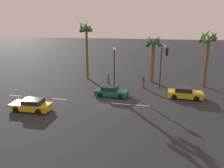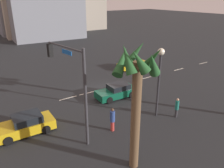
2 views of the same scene
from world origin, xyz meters
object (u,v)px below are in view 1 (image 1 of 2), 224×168
car_1 (185,93)px  car_2 (111,92)px  traffic_signal (163,59)px  palm_tree_1 (86,35)px  pedestrian_0 (108,78)px  palm_tree_2 (208,45)px  car_0 (32,105)px  streetlamp (114,59)px  pedestrian_1 (143,81)px  palm_tree_0 (153,49)px

car_1 → car_2: car_1 is taller
traffic_signal → palm_tree_1: 13.51m
pedestrian_0 → palm_tree_2: bearing=5.2°
car_0 → streetlamp: streetlamp is taller
traffic_signal → pedestrian_0: (-8.07, 2.32, -3.55)m
palm_tree_2 → streetlamp: bearing=-169.4°
car_2 → pedestrian_1: bearing=51.5°
car_1 → palm_tree_2: (3.20, 6.02, 5.58)m
pedestrian_1 → palm_tree_0: palm_tree_0 is taller
car_1 → streetlamp: bearing=160.0°
car_0 → streetlamp: (6.71, 11.46, 3.47)m
palm_tree_1 → streetlamp: bearing=-32.6°
palm_tree_0 → palm_tree_1: bearing=-179.5°
palm_tree_0 → palm_tree_1: size_ratio=0.78×
car_2 → palm_tree_0: (4.77, 8.46, 4.64)m
streetlamp → pedestrian_0: 3.57m
palm_tree_1 → pedestrian_0: bearing=-28.5°
car_0 → palm_tree_2: bearing=35.2°
traffic_signal → palm_tree_2: 7.32m
car_1 → streetlamp: 11.01m
pedestrian_0 → palm_tree_0: (6.56, 2.42, 4.35)m
streetlamp → palm_tree_1: 7.23m
car_0 → streetlamp: 13.72m
streetlamp → palm_tree_1: palm_tree_1 is taller
car_0 → pedestrian_1: (11.08, 11.28, 0.37)m
pedestrian_1 → streetlamp: bearing=177.6°
car_0 → pedestrian_1: pedestrian_1 is taller
pedestrian_0 → palm_tree_1: bearing=151.5°
streetlamp → pedestrian_1: size_ratio=3.10×
car_0 → car_2: (7.34, 6.58, 0.01)m
car_2 → streetlamp: 6.02m
car_2 → streetlamp: bearing=97.4°
traffic_signal → pedestrian_1: traffic_signal is taller
car_1 → pedestrian_1: size_ratio=2.29×
palm_tree_1 → car_2: bearing=-54.0°
pedestrian_1 → palm_tree_2: bearing=16.9°
streetlamp → palm_tree_0: (5.40, 3.58, 1.18)m
car_2 → pedestrian_1: 6.02m
car_1 → car_2: (-9.20, -1.30, -0.03)m
palm_tree_0 → palm_tree_2: size_ratio=0.88×
palm_tree_2 → pedestrian_0: bearing=-174.8°
car_0 → car_2: bearing=41.9°
pedestrian_1 → palm_tree_1: palm_tree_1 is taller
pedestrian_1 → palm_tree_2: (8.66, 2.63, 5.24)m
car_0 → pedestrian_0: pedestrian_0 is taller
car_2 → streetlamp: (-0.63, 4.88, 3.46)m
palm_tree_0 → car_1: bearing=-58.2°
traffic_signal → palm_tree_2: (6.12, 3.61, 1.76)m
car_2 → palm_tree_1: 12.32m
streetlamp → palm_tree_2: (13.04, 2.45, 2.14)m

